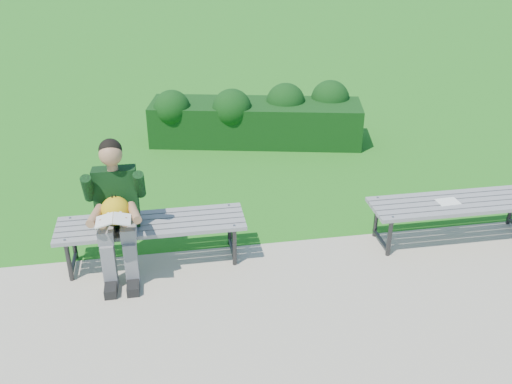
% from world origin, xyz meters
% --- Properties ---
extents(ground, '(80.00, 80.00, 0.00)m').
position_xyz_m(ground, '(0.00, 0.00, 0.00)').
color(ground, '#317B1A').
rests_on(ground, ground).
extents(walkway, '(30.00, 3.50, 0.02)m').
position_xyz_m(walkway, '(0.00, -1.75, 0.01)').
color(walkway, '#B3AD93').
rests_on(walkway, ground).
extents(hedge, '(3.17, 1.40, 0.86)m').
position_xyz_m(hedge, '(0.52, 2.89, 0.39)').
color(hedge, '#1B3913').
rests_on(hedge, ground).
extents(bench_left, '(1.80, 0.50, 0.46)m').
position_xyz_m(bench_left, '(-1.05, -0.13, 0.42)').
color(bench_left, gray).
rests_on(bench_left, walkway).
extents(bench_right, '(1.80, 0.50, 0.46)m').
position_xyz_m(bench_right, '(2.06, -0.23, 0.42)').
color(bench_right, gray).
rests_on(bench_right, walkway).
extents(seated_boy, '(0.56, 0.76, 1.31)m').
position_xyz_m(seated_boy, '(-1.35, -0.23, 0.71)').
color(seated_boy, gray).
rests_on(seated_boy, walkway).
extents(paper_sheet, '(0.23, 0.17, 0.01)m').
position_xyz_m(paper_sheet, '(1.96, -0.23, 0.47)').
color(paper_sheet, white).
rests_on(paper_sheet, bench_right).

